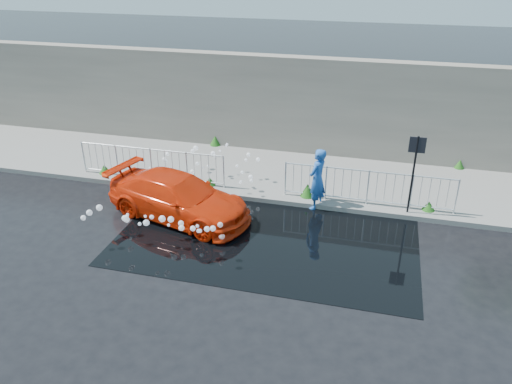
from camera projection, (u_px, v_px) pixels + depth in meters
ground at (240, 253)px, 12.91m from camera, size 90.00×90.00×0.00m
pavement at (280, 174)px, 17.21m from camera, size 30.00×4.00×0.15m
curb at (267, 199)px, 15.47m from camera, size 30.00×0.25×0.16m
retaining_wall at (294, 105)px, 18.31m from camera, size 30.00×0.60×3.50m
puddle at (268, 236)px, 13.66m from camera, size 8.00×5.00×0.01m
sign_post at (415, 163)px, 13.89m from camera, size 0.45×0.06×2.50m
railing_left at (151, 163)px, 16.39m from camera, size 5.05×0.05×1.10m
railing_right at (368, 186)px, 14.81m from camera, size 5.05×0.05×1.10m
weeds at (274, 172)px, 16.75m from camera, size 12.17×3.93×0.42m
water_spray at (183, 194)px, 14.29m from camera, size 3.60×5.49×0.99m
red_car at (179, 197)px, 14.37m from camera, size 4.71×2.87×1.28m
person at (317, 179)px, 14.75m from camera, size 0.68×0.81×1.90m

